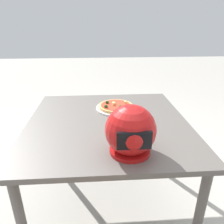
{
  "coord_description": "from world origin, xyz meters",
  "views": [
    {
      "loc": [
        0.06,
        1.27,
        1.35
      ],
      "look_at": [
        -0.03,
        -0.1,
        0.75
      ],
      "focal_mm": 34.51,
      "sensor_mm": 36.0,
      "label": 1
    }
  ],
  "objects": [
    {
      "name": "ground_plane",
      "position": [
        0.0,
        0.0,
        0.0
      ],
      "size": [
        14.0,
        14.0,
        0.0
      ],
      "primitive_type": "plane",
      "color": "#B2ADA3"
    },
    {
      "name": "dining_table",
      "position": [
        0.0,
        0.0,
        0.65
      ],
      "size": [
        1.04,
        1.07,
        0.73
      ],
      "color": "#5B5651",
      "rests_on": "ground"
    },
    {
      "name": "pizza_plate",
      "position": [
        -0.07,
        -0.21,
        0.73
      ],
      "size": [
        0.29,
        0.29,
        0.01
      ],
      "primitive_type": "cylinder",
      "color": "white",
      "rests_on": "dining_table"
    },
    {
      "name": "pizza",
      "position": [
        -0.07,
        -0.21,
        0.75
      ],
      "size": [
        0.25,
        0.25,
        0.05
      ],
      "color": "tan",
      "rests_on": "pizza_plate"
    },
    {
      "name": "motorcycle_helmet",
      "position": [
        -0.09,
        0.36,
        0.85
      ],
      "size": [
        0.25,
        0.25,
        0.25
      ],
      "color": "#B21414",
      "rests_on": "dining_table"
    }
  ]
}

